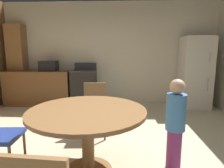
# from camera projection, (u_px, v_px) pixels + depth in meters

# --- Properties ---
(ground_plane) EXTENTS (14.00, 14.00, 0.00)m
(ground_plane) POSITION_uv_depth(u_px,v_px,m) (94.00, 161.00, 2.42)
(ground_plane) COLOR beige
(wall_back) EXTENTS (5.97, 0.12, 2.70)m
(wall_back) POSITION_uv_depth(u_px,v_px,m) (109.00, 53.00, 5.18)
(wall_back) COLOR beige
(wall_back) RESTS_ON ground
(kitchen_counter) EXTENTS (1.70, 0.60, 0.90)m
(kitchen_counter) POSITION_uv_depth(u_px,v_px,m) (39.00, 88.00, 5.03)
(kitchen_counter) COLOR brown
(kitchen_counter) RESTS_ON ground
(pantry_column) EXTENTS (0.44, 0.36, 2.10)m
(pantry_column) POSITION_uv_depth(u_px,v_px,m) (18.00, 65.00, 5.14)
(pantry_column) COLOR olive
(pantry_column) RESTS_ON ground
(oven_range) EXTENTS (0.60, 0.60, 1.10)m
(oven_range) POSITION_uv_depth(u_px,v_px,m) (84.00, 87.00, 4.97)
(oven_range) COLOR black
(oven_range) RESTS_ON ground
(refrigerator) EXTENTS (0.68, 0.68, 1.76)m
(refrigerator) POSITION_uv_depth(u_px,v_px,m) (195.00, 73.00, 4.71)
(refrigerator) COLOR silver
(refrigerator) RESTS_ON ground
(microwave) EXTENTS (0.44, 0.32, 0.26)m
(microwave) POSITION_uv_depth(u_px,v_px,m) (49.00, 66.00, 4.92)
(microwave) COLOR black
(microwave) RESTS_ON kitchen_counter
(dining_table) EXTENTS (1.30, 1.30, 0.76)m
(dining_table) POSITION_uv_depth(u_px,v_px,m) (88.00, 122.00, 2.11)
(dining_table) COLOR olive
(dining_table) RESTS_ON ground
(chair_north) EXTENTS (0.42, 0.42, 0.87)m
(chair_north) POSITION_uv_depth(u_px,v_px,m) (95.00, 106.00, 3.16)
(chair_north) COLOR olive
(chair_north) RESTS_ON ground
(person_child) EXTENTS (0.24, 0.24, 1.09)m
(person_child) POSITION_uv_depth(u_px,v_px,m) (175.00, 123.00, 2.17)
(person_child) COLOR #8C337A
(person_child) RESTS_ON ground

